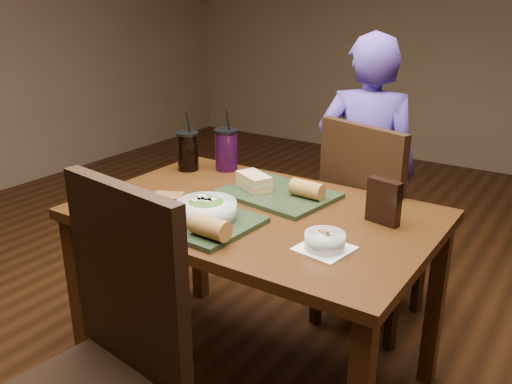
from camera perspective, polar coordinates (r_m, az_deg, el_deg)
ground at (r=2.40m, az=-0.00°, el=-18.71°), size 6.00×6.00×0.00m
dining_table at (r=2.05m, az=-0.00°, el=-4.21°), size 1.30×0.85×0.75m
chair_near at (r=1.56m, az=-15.82°, el=-16.78°), size 0.51×0.51×1.05m
chair_far at (r=2.48m, az=11.56°, el=-2.76°), size 0.55×0.56×1.01m
diner at (r=2.75m, az=11.43°, el=2.12°), size 0.57×0.45×1.35m
tray_near at (r=1.92m, az=-6.39°, el=-2.93°), size 0.44×0.34×0.02m
tray_far at (r=2.15m, az=2.36°, el=-0.21°), size 0.46×0.38×0.02m
salad_bowl at (r=1.89m, az=-5.27°, el=-1.77°), size 0.21×0.21×0.07m
soup_bowl at (r=1.71m, az=7.26°, el=-5.10°), size 0.18×0.18×0.06m
sandwich_near at (r=2.00m, az=-9.24°, el=-0.95°), size 0.13×0.11×0.05m
sandwich_far at (r=2.17m, az=-0.23°, el=1.14°), size 0.17×0.14×0.06m
baguette_near at (r=1.75m, az=-4.91°, el=-3.71°), size 0.14×0.07×0.07m
baguette_far at (r=2.09m, az=5.41°, el=0.30°), size 0.13×0.07×0.07m
cup_cola at (r=2.47m, az=-7.20°, el=4.31°), size 0.10×0.10×0.27m
cup_berry at (r=2.46m, az=-3.15°, el=4.50°), size 0.11×0.11×0.29m
chip_bag at (r=1.92m, az=13.29°, el=-1.01°), size 0.13×0.06×0.16m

